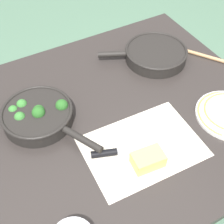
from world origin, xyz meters
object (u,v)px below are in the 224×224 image
wooden_spoon (188,51)px  cheese_block (147,160)px  skillet_eggs (155,54)px  grater_knife (120,152)px  skillet_broccoli (38,115)px

wooden_spoon → cheese_block: (0.47, 0.40, 0.02)m
skillet_eggs → grater_knife: bearing=68.2°
skillet_eggs → wooden_spoon: size_ratio=1.08×
skillet_broccoli → skillet_eggs: size_ratio=1.05×
skillet_eggs → grater_knife: (0.38, 0.35, -0.02)m
grater_knife → cheese_block: bearing=-34.8°
grater_knife → wooden_spoon: bearing=50.8°
skillet_broccoli → grater_knife: size_ratio=1.46×
wooden_spoon → grater_knife: grater_knife is taller
cheese_block → skillet_broccoli: bearing=-55.1°
wooden_spoon → cheese_block: size_ratio=3.18×
skillet_eggs → wooden_spoon: 0.16m
skillet_broccoli → cheese_block: skillet_broccoli is taller
grater_knife → cheese_block: size_ratio=2.46×
grater_knife → skillet_broccoli: bearing=144.6°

